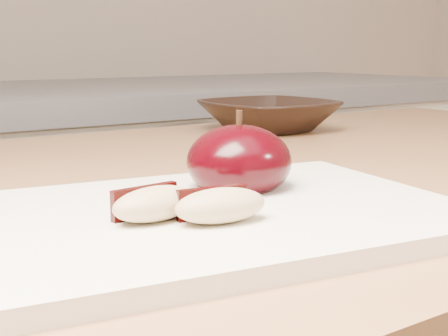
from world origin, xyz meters
TOP-DOWN VIEW (x-y plane):
  - cutting_board at (0.06, 0.35)m, footprint 0.33×0.26m
  - apple_half at (0.10, 0.39)m, footprint 0.09×0.09m
  - apple_wedge_a at (0.00, 0.34)m, footprint 0.06×0.03m
  - apple_wedge_b at (0.03, 0.32)m, footprint 0.06×0.04m
  - bowl at (0.37, 0.70)m, footprint 0.18×0.18m

SIDE VIEW (x-z plane):
  - cutting_board at x=0.06m, z-range 0.90..0.91m
  - bowl at x=0.37m, z-range 0.90..0.94m
  - apple_wedge_a at x=0.00m, z-range 0.91..0.93m
  - apple_wedge_b at x=0.03m, z-range 0.91..0.93m
  - apple_half at x=0.10m, z-range 0.90..0.96m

